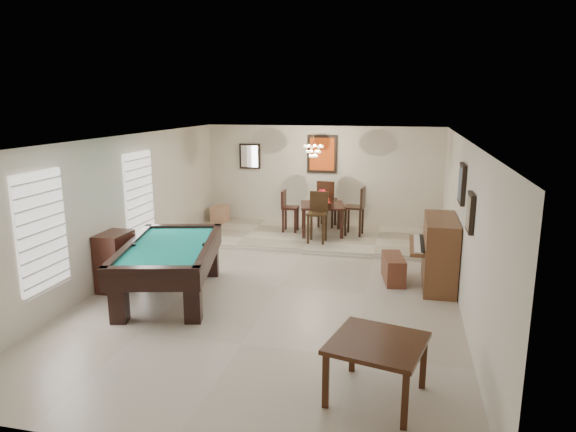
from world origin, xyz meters
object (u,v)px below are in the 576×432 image
at_px(corner_bench, 220,214).
at_px(apothecary_chest, 115,261).
at_px(chandelier, 313,146).
at_px(upright_piano, 431,252).
at_px(dining_chair_east, 354,211).
at_px(square_table, 376,369).
at_px(pool_table, 170,271).
at_px(flower_vase, 322,194).
at_px(piano_bench, 393,269).
at_px(dining_chair_west, 290,211).
at_px(dining_table, 322,216).
at_px(dining_chair_south, 317,218).
at_px(dining_chair_north, 327,203).

bearing_deg(corner_bench, apothecary_chest, -91.85).
distance_m(apothecary_chest, chandelier, 5.10).
xyz_separation_m(upright_piano, dining_chair_east, (-1.62, 2.77, 0.08)).
bearing_deg(square_table, pool_table, 146.98).
bearing_deg(corner_bench, chandelier, -17.60).
height_order(square_table, chandelier, chandelier).
relative_size(pool_table, upright_piano, 1.78).
xyz_separation_m(pool_table, upright_piano, (4.26, 1.50, 0.18)).
xyz_separation_m(apothecary_chest, flower_vase, (2.95, 4.14, 0.57)).
xyz_separation_m(piano_bench, dining_chair_west, (-2.52, 2.70, 0.38)).
relative_size(dining_table, chandelier, 1.67).
bearing_deg(upright_piano, pool_table, -160.57).
bearing_deg(dining_chair_south, dining_chair_west, 135.66).
xyz_separation_m(apothecary_chest, dining_chair_east, (3.70, 4.18, 0.19)).
relative_size(piano_bench, flower_vase, 3.37).
bearing_deg(dining_chair_north, flower_vase, 94.26).
relative_size(dining_chair_west, chandelier, 1.67).
bearing_deg(corner_bench, flower_vase, -12.71).
bearing_deg(dining_chair_east, chandelier, -69.94).
height_order(flower_vase, dining_chair_north, dining_chair_north).
bearing_deg(piano_bench, chandelier, 128.13).
xyz_separation_m(dining_chair_north, corner_bench, (-2.80, -0.11, -0.38)).
height_order(dining_chair_north, dining_chair_east, dining_chair_north).
distance_m(apothecary_chest, corner_bench, 4.77).
xyz_separation_m(pool_table, dining_table, (1.88, 4.22, 0.10)).
height_order(dining_table, dining_chair_east, dining_chair_east).
bearing_deg(dining_chair_south, dining_chair_east, 50.40).
bearing_deg(square_table, dining_chair_east, 97.78).
xyz_separation_m(dining_table, dining_chair_north, (0.01, 0.74, 0.17)).
bearing_deg(square_table, piano_bench, 88.70).
distance_m(piano_bench, apothecary_chest, 4.92).
bearing_deg(piano_bench, pool_table, -156.61).
distance_m(apothecary_chest, flower_vase, 5.11).
height_order(square_table, dining_table, dining_table).
distance_m(flower_vase, corner_bench, 2.96).
bearing_deg(dining_chair_north, pool_table, 73.89).
relative_size(piano_bench, dining_chair_west, 0.85).
bearing_deg(flower_vase, pool_table, -114.03).
bearing_deg(chandelier, flower_vase, 45.49).
bearing_deg(upright_piano, dining_chair_east, 120.36).
xyz_separation_m(dining_chair_north, dining_chair_east, (0.75, -0.69, -0.01)).
distance_m(piano_bench, dining_chair_west, 3.71).
relative_size(pool_table, piano_bench, 3.08).
distance_m(upright_piano, dining_chair_west, 4.19).
relative_size(dining_chair_north, chandelier, 1.95).
bearing_deg(upright_piano, dining_table, 131.13).
relative_size(dining_table, corner_bench, 2.15).
xyz_separation_m(square_table, apothecary_chest, (-4.60, 2.38, 0.17)).
relative_size(apothecary_chest, dining_chair_north, 0.86).
distance_m(square_table, dining_chair_east, 6.63).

